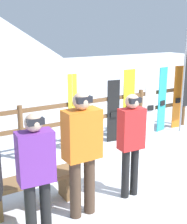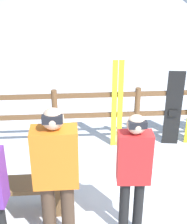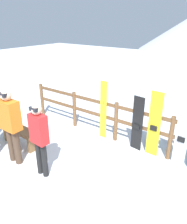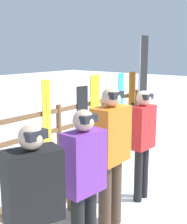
{
  "view_description": "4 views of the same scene",
  "coord_description": "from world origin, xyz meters",
  "px_view_note": "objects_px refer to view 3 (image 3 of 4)",
  "views": [
    {
      "loc": [
        -3.15,
        -3.44,
        2.49
      ],
      "look_at": [
        -0.28,
        1.31,
        0.96
      ],
      "focal_mm": 50.0,
      "sensor_mm": 36.0,
      "label": 1
    },
    {
      "loc": [
        -1.13,
        -2.9,
        2.93
      ],
      "look_at": [
        -0.83,
        1.22,
        1.03
      ],
      "focal_mm": 50.0,
      "sensor_mm": 36.0,
      "label": 2
    },
    {
      "loc": [
        2.61,
        -2.45,
        3.02
      ],
      "look_at": [
        -0.12,
        1.22,
        1.07
      ],
      "focal_mm": 35.0,
      "sensor_mm": 36.0,
      "label": 3
    },
    {
      "loc": [
        -4.17,
        -2.15,
        2.13
      ],
      "look_at": [
        -0.23,
        0.99,
        1.11
      ],
      "focal_mm": 50.0,
      "sensor_mm": 36.0,
      "label": 4
    }
  ],
  "objects_px": {
    "bench": "(20,133)",
    "ski_pair_yellow": "(103,110)",
    "person_orange": "(10,123)",
    "snowboard_yellow": "(154,125)",
    "snowboard_white": "(182,136)",
    "person_red": "(39,135)",
    "snowboard_black_stripe": "(137,124)"
  },
  "relations": [
    {
      "from": "ski_pair_yellow",
      "to": "snowboard_yellow",
      "type": "relative_size",
      "value": 1.0
    },
    {
      "from": "bench",
      "to": "person_red",
      "type": "relative_size",
      "value": 0.85
    },
    {
      "from": "snowboard_black_stripe",
      "to": "person_orange",
      "type": "bearing_deg",
      "value": -132.74
    },
    {
      "from": "person_red",
      "to": "ski_pair_yellow",
      "type": "height_order",
      "value": "ski_pair_yellow"
    },
    {
      "from": "bench",
      "to": "snowboard_yellow",
      "type": "distance_m",
      "value": 3.34
    },
    {
      "from": "ski_pair_yellow",
      "to": "snowboard_white",
      "type": "xyz_separation_m",
      "value": [
        2.05,
        -0.0,
        -0.09
      ]
    },
    {
      "from": "person_orange",
      "to": "ski_pair_yellow",
      "type": "relative_size",
      "value": 1.07
    },
    {
      "from": "snowboard_black_stripe",
      "to": "snowboard_white",
      "type": "xyz_separation_m",
      "value": [
        1.05,
        0.0,
        0.01
      ]
    },
    {
      "from": "person_orange",
      "to": "person_red",
      "type": "xyz_separation_m",
      "value": [
        0.85,
        0.06,
        -0.05
      ]
    },
    {
      "from": "bench",
      "to": "ski_pair_yellow",
      "type": "xyz_separation_m",
      "value": [
        1.48,
        1.61,
        0.46
      ]
    },
    {
      "from": "person_orange",
      "to": "ski_pair_yellow",
      "type": "height_order",
      "value": "person_orange"
    },
    {
      "from": "bench",
      "to": "snowboard_black_stripe",
      "type": "xyz_separation_m",
      "value": [
        2.48,
        1.6,
        0.35
      ]
    },
    {
      "from": "bench",
      "to": "ski_pair_yellow",
      "type": "height_order",
      "value": "ski_pair_yellow"
    },
    {
      "from": "person_red",
      "to": "snowboard_black_stripe",
      "type": "bearing_deg",
      "value": 61.62
    },
    {
      "from": "person_orange",
      "to": "snowboard_yellow",
      "type": "distance_m",
      "value": 3.19
    },
    {
      "from": "bench",
      "to": "ski_pair_yellow",
      "type": "distance_m",
      "value": 2.23
    },
    {
      "from": "snowboard_white",
      "to": "person_orange",
      "type": "bearing_deg",
      "value": -144.83
    },
    {
      "from": "person_red",
      "to": "bench",
      "type": "bearing_deg",
      "value": 161.57
    },
    {
      "from": "bench",
      "to": "snowboard_black_stripe",
      "type": "distance_m",
      "value": 2.98
    },
    {
      "from": "snowboard_white",
      "to": "snowboard_yellow",
      "type": "bearing_deg",
      "value": 179.99
    },
    {
      "from": "person_red",
      "to": "ski_pair_yellow",
      "type": "bearing_deg",
      "value": 86.81
    },
    {
      "from": "person_orange",
      "to": "snowboard_yellow",
      "type": "relative_size",
      "value": 1.08
    },
    {
      "from": "snowboard_yellow",
      "to": "snowboard_white",
      "type": "relative_size",
      "value": 1.12
    },
    {
      "from": "bench",
      "to": "snowboard_white",
      "type": "distance_m",
      "value": 3.9
    },
    {
      "from": "person_orange",
      "to": "snowboard_white",
      "type": "height_order",
      "value": "person_orange"
    },
    {
      "from": "person_red",
      "to": "snowboard_yellow",
      "type": "xyz_separation_m",
      "value": [
        1.53,
        2.06,
        -0.14
      ]
    },
    {
      "from": "bench",
      "to": "person_orange",
      "type": "distance_m",
      "value": 0.98
    },
    {
      "from": "ski_pair_yellow",
      "to": "snowboard_yellow",
      "type": "xyz_separation_m",
      "value": [
        1.42,
        -0.0,
        -0.01
      ]
    },
    {
      "from": "snowboard_white",
      "to": "person_red",
      "type": "bearing_deg",
      "value": -136.41
    },
    {
      "from": "snowboard_yellow",
      "to": "snowboard_white",
      "type": "distance_m",
      "value": 0.64
    },
    {
      "from": "person_orange",
      "to": "ski_pair_yellow",
      "type": "bearing_deg",
      "value": 65.62
    },
    {
      "from": "snowboard_yellow",
      "to": "person_orange",
      "type": "bearing_deg",
      "value": -138.27
    }
  ]
}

